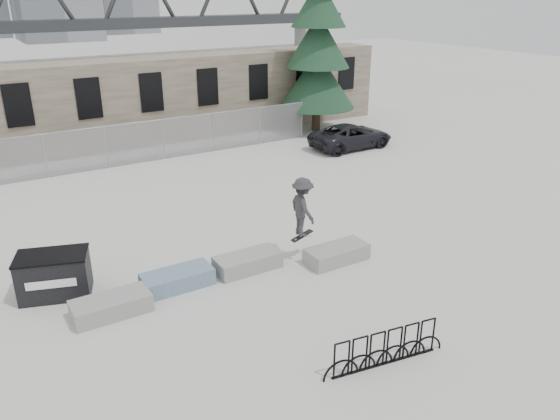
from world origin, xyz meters
The scene contains 13 objects.
ground centered at (0.00, 0.00, 0.00)m, with size 120.00×120.00×0.00m, color beige.
stone_wall centered at (0.00, 16.24, 2.26)m, with size 36.00×2.58×4.50m.
chainlink_fence centered at (0.00, 12.50, 1.04)m, with size 22.06×0.06×2.02m.
planter_far_left centered at (-3.40, -0.14, 0.27)m, with size 2.00×0.90×0.49m.
planter_center_left centered at (-1.39, 0.29, 0.27)m, with size 2.00×0.90×0.49m.
planter_center_right centered at (0.82, 0.17, 0.27)m, with size 2.00×0.90×0.49m.
planter_offset centered at (3.45, -0.81, 0.27)m, with size 2.00×0.90×0.49m.
dumpster centered at (-4.43, 1.65, 0.63)m, with size 2.15×1.69×1.24m.
bike_rack centered at (1.32, -5.44, 0.44)m, with size 3.11×0.53×0.90m.
spruce_tree centered at (12.64, 13.42, 4.90)m, with size 4.44×4.44×11.50m.
truss_bridge centered at (10.00, 55.00, 4.13)m, with size 70.00×3.00×9.80m.
suv centered at (12.00, 9.26, 0.64)m, with size 2.13×4.62×1.28m, color black.
skateboarder centered at (2.69, 0.01, 1.70)m, with size 0.82×1.28×2.01m.
Camera 1 is at (-6.04, -12.87, 7.97)m, focal length 35.00 mm.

